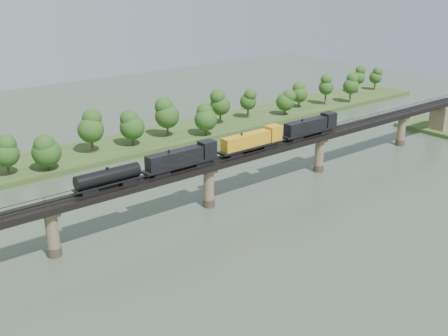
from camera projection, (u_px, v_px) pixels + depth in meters
ground at (297, 251)px, 117.08m from camera, size 400.00×400.00×0.00m
far_bank at (104, 150)px, 178.93m from camera, size 300.00×24.00×1.60m
bridge at (209, 186)px, 137.15m from camera, size 236.00×30.00×11.50m
bridge_superstructure at (209, 161)px, 135.00m from camera, size 220.00×4.90×0.75m
far_treeline at (84, 133)px, 168.07m from camera, size 289.06×17.54×13.60m
freight_train at (229, 147)px, 138.07m from camera, size 79.73×3.11×5.49m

